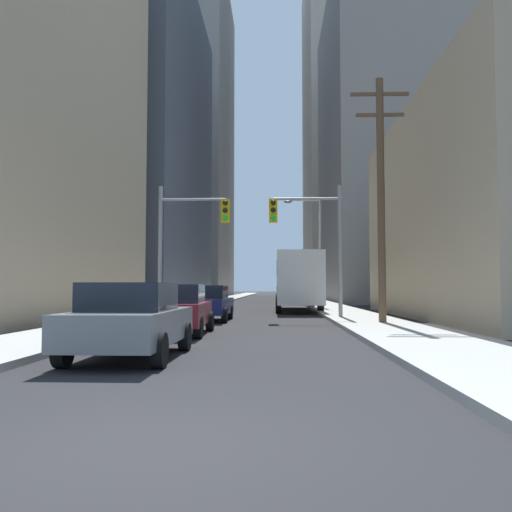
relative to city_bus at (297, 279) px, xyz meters
name	(u,v)px	position (x,y,z in m)	size (l,w,h in m)	color
ground_plane	(138,455)	(-2.49, -29.00, -1.93)	(400.00, 400.00, 0.00)	black
sidewalk_left	(216,301)	(-7.33, 21.00, -1.85)	(2.82, 160.00, 0.15)	#9E9E99
sidewalk_right	(313,301)	(2.36, 21.00, -1.85)	(2.82, 160.00, 0.15)	#9E9E99
city_bus	(297,279)	(0.00, 0.00, 0.00)	(2.67, 11.50, 3.40)	silver
sedan_grey	(131,320)	(-4.23, -22.81, -1.16)	(1.95, 4.22, 1.52)	slate
sedan_maroon	(176,309)	(-4.34, -17.26, -1.16)	(1.95, 4.26, 1.52)	maroon
sedan_navy	(207,303)	(-4.25, -10.53, -1.16)	(1.95, 4.25, 1.52)	#141E4C
traffic_signal_near_left	(190,230)	(-5.17, -9.54, 2.09)	(3.23, 0.44, 6.00)	gray
traffic_signal_near_right	(309,229)	(0.18, -9.54, 2.09)	(3.25, 0.44, 6.00)	gray
utility_pole_right	(381,194)	(2.64, -13.35, 3.02)	(2.20, 0.28, 9.36)	brown
street_lamp_right	(314,241)	(1.25, 2.61, 2.62)	(2.49, 0.32, 7.50)	gray
building_left_mid_office	(105,145)	(-18.48, 19.43, 13.81)	(18.17, 28.85, 31.48)	#4C515B
building_left_far_tower	(165,140)	(-20.85, 59.82, 25.53)	(22.31, 29.50, 54.92)	gray
building_right_mid_block	(397,148)	(11.38, 22.84, 14.09)	(14.51, 23.96, 32.04)	gray
building_right_far_highrise	(361,128)	(13.44, 59.50, 27.24)	(18.79, 27.91, 58.33)	#B7A893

